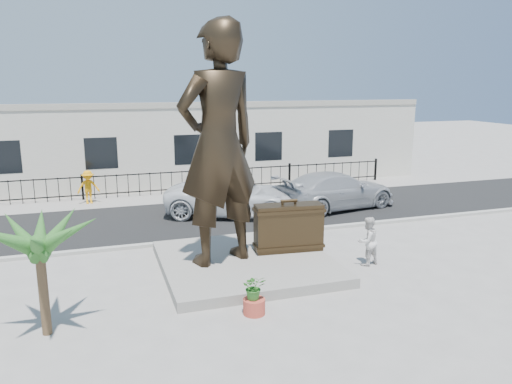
% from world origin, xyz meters
% --- Properties ---
extents(ground, '(100.00, 100.00, 0.00)m').
position_xyz_m(ground, '(0.00, 0.00, 0.00)').
color(ground, '#9E9991').
rests_on(ground, ground).
extents(street, '(40.00, 7.00, 0.01)m').
position_xyz_m(street, '(0.00, 8.00, 0.01)').
color(street, black).
rests_on(street, ground).
extents(curb, '(40.00, 0.25, 0.12)m').
position_xyz_m(curb, '(0.00, 4.50, 0.06)').
color(curb, '#A5A399').
rests_on(curb, ground).
extents(far_sidewalk, '(40.00, 2.50, 0.02)m').
position_xyz_m(far_sidewalk, '(0.00, 12.00, 0.01)').
color(far_sidewalk, '#9E9991').
rests_on(far_sidewalk, ground).
extents(plinth, '(5.20, 5.20, 0.30)m').
position_xyz_m(plinth, '(-0.50, 1.50, 0.15)').
color(plinth, gray).
rests_on(plinth, ground).
extents(fence, '(22.00, 0.10, 1.20)m').
position_xyz_m(fence, '(0.00, 12.80, 0.60)').
color(fence, black).
rests_on(fence, ground).
extents(building, '(28.00, 7.00, 4.40)m').
position_xyz_m(building, '(0.00, 17.00, 2.20)').
color(building, silver).
rests_on(building, ground).
extents(statue, '(3.04, 2.45, 7.22)m').
position_xyz_m(statue, '(-1.32, 1.55, 3.91)').
color(statue, black).
rests_on(statue, plinth).
extents(suitcase, '(2.26, 0.90, 1.55)m').
position_xyz_m(suitcase, '(1.06, 1.82, 1.08)').
color(suitcase, '#332515').
rests_on(suitcase, plinth).
extents(tourist, '(0.89, 0.76, 1.58)m').
position_xyz_m(tourist, '(3.25, 0.52, 0.79)').
color(tourist, silver).
rests_on(tourist, ground).
extents(car_white, '(6.53, 4.78, 1.65)m').
position_xyz_m(car_white, '(0.87, 7.79, 0.83)').
color(car_white, silver).
rests_on(car_white, street).
extents(car_silver, '(6.17, 3.44, 1.69)m').
position_xyz_m(car_silver, '(5.65, 7.42, 0.86)').
color(car_silver, '#A8A9AD').
rests_on(car_silver, street).
extents(worker, '(1.11, 0.74, 1.60)m').
position_xyz_m(worker, '(-5.21, 11.89, 0.82)').
color(worker, '#FFA10D').
rests_on(worker, far_sidewalk).
extents(palm_tree, '(1.80, 1.80, 3.20)m').
position_xyz_m(palm_tree, '(-6.14, -1.15, 0.00)').
color(palm_tree, '#295D22').
rests_on(palm_tree, ground).
extents(planter, '(0.56, 0.56, 0.40)m').
position_xyz_m(planter, '(-1.25, -1.67, 0.20)').
color(planter, '#C04332').
rests_on(planter, ground).
extents(shrub, '(0.65, 0.58, 0.65)m').
position_xyz_m(shrub, '(-1.25, -1.67, 0.72)').
color(shrub, '#2E7024').
rests_on(shrub, planter).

